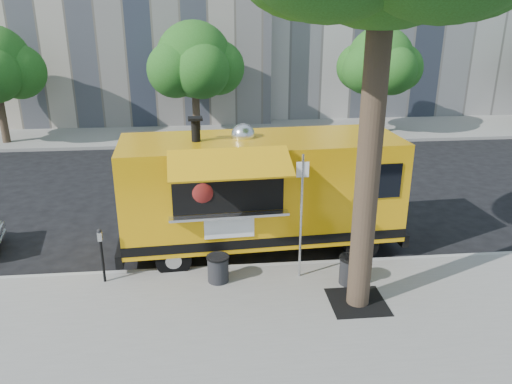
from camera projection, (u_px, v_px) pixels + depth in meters
ground at (231, 254)px, 13.21m from camera, size 120.00×120.00×0.00m
sidewalk at (242, 348)px, 9.45m from camera, size 60.00×6.00×0.15m
curb at (233, 269)px, 12.32m from camera, size 60.00×0.14×0.16m
far_sidewalk at (217, 133)px, 25.79m from camera, size 60.00×5.00×0.15m
tree_well at (357, 302)px, 10.79m from camera, size 1.20×1.20×0.02m
far_tree_b at (194, 60)px, 23.64m from camera, size 3.60×3.60×5.50m
far_tree_c at (380, 61)px, 24.25m from camera, size 3.24×3.24×5.21m
sign_post at (301, 210)px, 11.27m from camera, size 0.28×0.06×3.00m
parking_meter at (101, 249)px, 11.33m from camera, size 0.11×0.11×1.33m
food_truck at (260, 191)px, 12.85m from camera, size 7.47×3.73×3.64m
trash_bin_left at (350, 269)px, 11.44m from camera, size 0.55×0.55×0.66m
trash_bin_right at (218, 268)px, 11.53m from camera, size 0.53×0.53×0.64m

